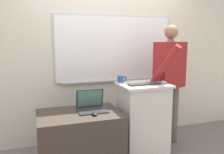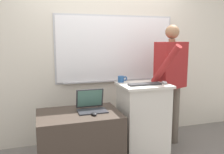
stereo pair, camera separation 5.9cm
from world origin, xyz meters
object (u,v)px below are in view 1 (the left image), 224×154
(side_desk, at_px, (80,141))
(person_presenter, at_px, (170,76))
(wireless_keyboard, at_px, (144,84))
(computer_mouse_by_keyboard, at_px, (164,82))
(coffee_mug, at_px, (121,79))
(computer_mouse_by_laptop, at_px, (95,114))
(laptop, at_px, (91,104))
(lectern_podium, at_px, (143,120))

(side_desk, distance_m, person_presenter, 1.52)
(wireless_keyboard, xyz_separation_m, computer_mouse_by_keyboard, (0.28, 0.00, 0.01))
(person_presenter, height_order, coffee_mug, person_presenter)
(computer_mouse_by_laptop, bearing_deg, side_desk, 137.20)
(computer_mouse_by_laptop, bearing_deg, laptop, 87.67)
(lectern_podium, height_order, wireless_keyboard, wireless_keyboard)
(side_desk, relative_size, computer_mouse_by_laptop, 9.57)
(computer_mouse_by_keyboard, bearing_deg, side_desk, 179.52)
(laptop, xyz_separation_m, computer_mouse_by_laptop, (-0.01, -0.20, -0.06))
(laptop, height_order, coffee_mug, coffee_mug)
(person_presenter, bearing_deg, wireless_keyboard, -175.10)
(wireless_keyboard, bearing_deg, side_desk, 179.06)
(person_presenter, xyz_separation_m, computer_mouse_by_keyboard, (-0.24, -0.24, -0.02))
(side_desk, height_order, computer_mouse_by_keyboard, computer_mouse_by_keyboard)
(lectern_podium, bearing_deg, wireless_keyboard, -105.48)
(computer_mouse_by_keyboard, relative_size, coffee_mug, 0.78)
(computer_mouse_by_laptop, relative_size, computer_mouse_by_keyboard, 1.00)
(side_desk, xyz_separation_m, computer_mouse_by_laptop, (0.15, -0.14, 0.36))
(person_presenter, height_order, computer_mouse_by_laptop, person_presenter)
(computer_mouse_by_keyboard, height_order, coffee_mug, coffee_mug)
(side_desk, distance_m, laptop, 0.45)
(side_desk, xyz_separation_m, wireless_keyboard, (0.83, -0.01, 0.64))
(lectern_podium, relative_size, coffee_mug, 7.58)
(coffee_mug, bearing_deg, laptop, -157.82)
(coffee_mug, bearing_deg, wireless_keyboard, -50.54)
(side_desk, bearing_deg, lectern_podium, 3.54)
(lectern_podium, xyz_separation_m, wireless_keyboard, (-0.02, -0.07, 0.49))
(coffee_mug, bearing_deg, person_presenter, -1.05)
(person_presenter, bearing_deg, side_desk, 169.25)
(person_presenter, relative_size, computer_mouse_by_laptop, 17.31)
(lectern_podium, distance_m, coffee_mug, 0.61)
(computer_mouse_by_laptop, height_order, computer_mouse_by_keyboard, computer_mouse_by_keyboard)
(laptop, height_order, computer_mouse_by_laptop, laptop)
(laptop, bearing_deg, wireless_keyboard, -6.49)
(lectern_podium, bearing_deg, computer_mouse_by_laptop, -164.48)
(computer_mouse_by_laptop, distance_m, computer_mouse_by_keyboard, 1.00)
(side_desk, relative_size, person_presenter, 0.55)
(lectern_podium, height_order, computer_mouse_by_keyboard, computer_mouse_by_keyboard)
(laptop, bearing_deg, coffee_mug, 22.18)
(laptop, relative_size, coffee_mug, 2.66)
(person_presenter, xyz_separation_m, wireless_keyboard, (-0.52, -0.25, -0.03))
(lectern_podium, relative_size, wireless_keyboard, 2.34)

